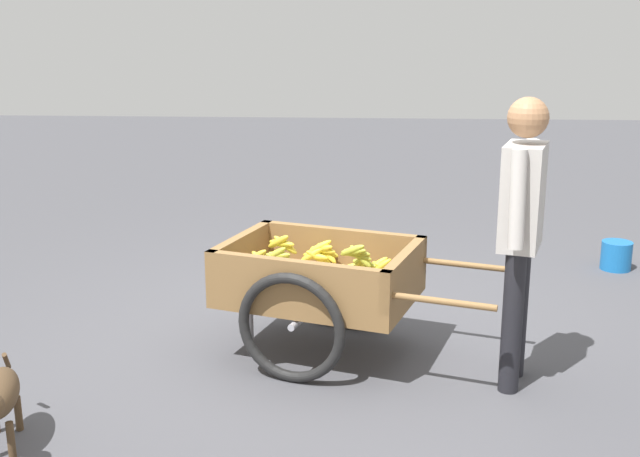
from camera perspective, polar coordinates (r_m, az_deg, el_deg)
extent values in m
plane|color=#47474C|center=(5.07, 0.01, -7.99)|extent=(24.00, 24.00, 0.00)
cube|color=olive|center=(4.74, -0.02, -4.46)|extent=(1.29, 1.09, 0.10)
cube|color=olive|center=(4.89, -5.70, -1.84)|extent=(0.30, 0.78, 0.24)
cube|color=olive|center=(4.53, 6.12, -3.19)|extent=(0.30, 0.78, 0.24)
cube|color=olive|center=(4.36, -1.79, -3.84)|extent=(1.07, 0.39, 0.24)
cube|color=olive|center=(5.02, 1.52, -1.34)|extent=(1.07, 0.39, 0.24)
torus|color=black|center=(4.39, -2.13, -7.20)|extent=(0.63, 0.25, 0.64)
torus|color=black|center=(5.16, 1.76, -3.81)|extent=(0.63, 0.25, 0.64)
cylinder|color=#9E9EA8|center=(4.77, -0.02, -5.37)|extent=(0.30, 0.85, 0.04)
cylinder|color=olive|center=(4.16, 8.93, -5.24)|extent=(0.54, 0.20, 0.04)
cylinder|color=olive|center=(4.79, 10.72, -2.63)|extent=(0.54, 0.20, 0.04)
cylinder|color=#9E9EA8|center=(5.00, -5.07, -6.24)|extent=(0.04, 0.04, 0.35)
ellipsoid|color=gold|center=(4.67, 2.94, -2.03)|extent=(0.17, 0.12, 0.15)
ellipsoid|color=gold|center=(4.67, 2.73, -1.92)|extent=(0.19, 0.11, 0.09)
ellipsoid|color=gold|center=(4.66, 2.60, -1.81)|extent=(0.19, 0.10, 0.05)
ellipsoid|color=gold|center=(4.66, 2.45, -1.69)|extent=(0.18, 0.14, 0.10)
ellipsoid|color=gold|center=(4.65, 2.35, -1.59)|extent=(0.18, 0.13, 0.12)
ellipsoid|color=gold|center=(4.96, -0.08, -2.14)|extent=(0.18, 0.06, 0.13)
ellipsoid|color=gold|center=(4.96, -0.32, -2.03)|extent=(0.18, 0.12, 0.05)
ellipsoid|color=gold|center=(4.96, -0.58, -1.91)|extent=(0.18, 0.06, 0.14)
ellipsoid|color=gold|center=(4.79, 4.58, -3.05)|extent=(0.17, 0.14, 0.13)
ellipsoid|color=gold|center=(4.78, 4.43, -2.94)|extent=(0.17, 0.15, 0.08)
ellipsoid|color=gold|center=(4.78, 4.23, -2.83)|extent=(0.17, 0.15, 0.09)
ellipsoid|color=gold|center=(4.78, 4.03, -2.72)|extent=(0.18, 0.06, 0.15)
ellipsoid|color=gold|center=(4.73, 3.53, -2.68)|extent=(0.16, 0.14, 0.15)
ellipsoid|color=gold|center=(4.73, 3.22, -2.55)|extent=(0.17, 0.16, 0.05)
ellipsoid|color=gold|center=(4.73, 2.90, -2.42)|extent=(0.16, 0.13, 0.15)
ellipsoid|color=gold|center=(4.75, 4.88, -3.09)|extent=(0.18, 0.05, 0.14)
ellipsoid|color=gold|center=(4.75, 4.61, -2.97)|extent=(0.19, 0.09, 0.05)
ellipsoid|color=gold|center=(4.75, 4.31, -2.85)|extent=(0.17, 0.05, 0.15)
ellipsoid|color=gold|center=(4.94, -2.79, -2.22)|extent=(0.18, 0.06, 0.13)
ellipsoid|color=gold|center=(4.93, -2.94, -2.12)|extent=(0.19, 0.06, 0.09)
ellipsoid|color=gold|center=(4.93, -3.14, -2.00)|extent=(0.19, 0.08, 0.08)
ellipsoid|color=gold|center=(4.93, -3.32, -1.89)|extent=(0.18, 0.07, 0.14)
ellipsoid|color=gold|center=(4.45, -0.42, -3.87)|extent=(0.18, 0.13, 0.13)
ellipsoid|color=gold|center=(4.45, -0.66, -3.74)|extent=(0.18, 0.15, 0.05)
ellipsoid|color=gold|center=(4.45, -0.91, -3.61)|extent=(0.18, 0.12, 0.13)
ellipsoid|color=gold|center=(4.97, 0.49, -1.80)|extent=(0.16, 0.14, 0.14)
ellipsoid|color=gold|center=(4.97, 0.35, -1.69)|extent=(0.19, 0.06, 0.10)
ellipsoid|color=gold|center=(4.96, 0.20, -1.58)|extent=(0.18, 0.12, 0.05)
ellipsoid|color=gold|center=(4.96, 0.04, -1.48)|extent=(0.18, 0.13, 0.10)
ellipsoid|color=gold|center=(4.96, -0.07, -1.37)|extent=(0.18, 0.06, 0.14)
ellipsoid|color=gold|center=(4.62, 2.28, -3.43)|extent=(0.16, 0.13, 0.15)
ellipsoid|color=gold|center=(4.62, 2.05, -3.31)|extent=(0.18, 0.14, 0.08)
ellipsoid|color=gold|center=(4.61, 1.84, -3.19)|extent=(0.18, 0.14, 0.09)
ellipsoid|color=gold|center=(4.61, 1.67, -3.07)|extent=(0.18, 0.10, 0.14)
ellipsoid|color=gold|center=(4.93, -2.52, -1.19)|extent=(0.18, 0.08, 0.14)
ellipsoid|color=gold|center=(4.93, -2.79, -1.07)|extent=(0.18, 0.12, 0.05)
ellipsoid|color=gold|center=(4.94, -3.03, -0.96)|extent=(0.18, 0.12, 0.13)
ellipsoid|color=gold|center=(4.67, -4.15, -2.37)|extent=(0.18, 0.12, 0.13)
ellipsoid|color=gold|center=(4.67, -4.42, -2.24)|extent=(0.18, 0.12, 0.05)
ellipsoid|color=gold|center=(4.67, -4.71, -2.11)|extent=(0.18, 0.10, 0.15)
cylinder|color=black|center=(4.38, 13.70, -6.65)|extent=(0.11, 0.11, 0.79)
cylinder|color=black|center=(4.58, 14.08, -5.70)|extent=(0.11, 0.11, 0.79)
cube|color=#B7B2AD|center=(4.29, 14.44, 2.25)|extent=(0.29, 0.38, 0.56)
sphere|color=#9E704C|center=(4.23, 14.80, 7.76)|extent=(0.21, 0.21, 0.21)
cylinder|color=#B7B2AD|center=(4.07, 14.07, 2.02)|extent=(0.08, 0.13, 0.51)
cylinder|color=#B7B2AD|center=(4.50, 14.82, 3.15)|extent=(0.08, 0.17, 0.51)
cylinder|color=#4C3823|center=(4.31, -21.70, -8.87)|extent=(0.05, 0.11, 0.12)
cylinder|color=#4C3823|center=(4.02, -21.42, -14.03)|extent=(0.04, 0.04, 0.18)
cylinder|color=#4C3823|center=(4.26, -20.95, -12.35)|extent=(0.04, 0.04, 0.18)
cylinder|color=#1966B2|center=(6.86, 20.61, -1.84)|extent=(0.24, 0.24, 0.23)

